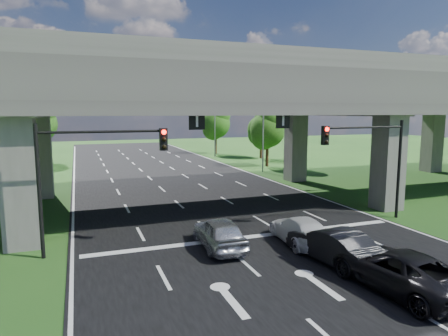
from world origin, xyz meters
TOP-DOWN VIEW (x-y plane):
  - ground at (0.00, 0.00)m, footprint 160.00×160.00m
  - road at (0.00, 10.00)m, footprint 18.00×120.00m
  - overpass at (0.00, 12.00)m, footprint 80.00×15.00m
  - signal_right at (7.82, 3.94)m, footprint 5.76×0.54m
  - signal_left at (-7.82, 3.94)m, footprint 5.76×0.54m
  - streetlight_far at (10.10, 24.00)m, footprint 3.38×0.25m
  - streetlight_beyond at (10.10, 40.00)m, footprint 3.38×0.25m
  - tree_left_near at (-13.95, 26.00)m, footprint 4.50×4.50m
  - tree_left_far at (-12.95, 42.00)m, footprint 4.80×4.80m
  - tree_right_near at (13.05, 28.00)m, footprint 4.20×4.20m
  - tree_right_mid at (16.05, 36.00)m, footprint 3.91×3.90m
  - tree_right_far at (12.05, 44.00)m, footprint 4.50×4.50m
  - car_silver at (-2.19, 2.47)m, footprint 1.92×4.43m
  - car_dark at (1.80, -0.91)m, footprint 2.14×4.73m
  - car_white at (1.80, 1.74)m, footprint 2.31×4.73m
  - car_trailing at (2.45, -4.02)m, footprint 2.92×5.55m

SIDE VIEW (x-z plane):
  - ground at x=0.00m, z-range 0.00..0.00m
  - road at x=0.00m, z-range 0.00..0.03m
  - car_white at x=1.80m, z-range 0.03..1.36m
  - car_trailing at x=2.45m, z-range 0.03..1.52m
  - car_silver at x=-2.19m, z-range 0.03..1.52m
  - car_dark at x=1.80m, z-range 0.03..1.54m
  - tree_right_mid at x=16.05m, z-range 0.79..7.55m
  - signal_right at x=7.82m, z-range 1.19..7.19m
  - signal_left at x=-7.82m, z-range 1.19..7.19m
  - tree_right_near at x=13.05m, z-range 0.86..8.14m
  - tree_left_near at x=-13.95m, z-range 0.92..8.72m
  - tree_right_far at x=12.05m, z-range 0.92..8.72m
  - tree_left_far at x=-12.95m, z-range 0.98..9.30m
  - streetlight_far at x=10.10m, z-range 0.85..10.85m
  - streetlight_beyond at x=10.10m, z-range 0.85..10.85m
  - overpass at x=0.00m, z-range 2.92..12.92m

